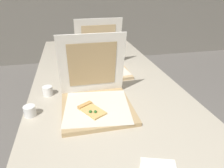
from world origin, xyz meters
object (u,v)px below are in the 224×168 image
object	(u,v)px
cup_white_near_center	(48,91)
pizza_box_middle	(102,64)
cup_white_far	(66,60)
pizza_box_front	(96,98)
cup_white_near_left	(30,111)
table	(104,86)

from	to	relation	value
cup_white_near_center	pizza_box_middle	bearing A→B (deg)	38.55
pizza_box_middle	cup_white_near_center	distance (m)	0.50
cup_white_far	cup_white_near_center	xyz separation A→B (m)	(-0.12, -0.55, 0.00)
pizza_box_front	cup_white_far	distance (m)	0.77
pizza_box_middle	cup_white_far	world-z (taller)	pizza_box_middle
cup_white_near_center	cup_white_near_left	bearing A→B (deg)	-109.74
pizza_box_middle	pizza_box_front	bearing A→B (deg)	-105.79
pizza_box_middle	cup_white_near_left	bearing A→B (deg)	-134.16
cup_white_near_left	cup_white_near_center	bearing A→B (deg)	70.26
pizza_box_front	cup_white_near_center	size ratio (longest dim) A/B	6.42
table	pizza_box_middle	bearing A→B (deg)	83.14
pizza_box_middle	cup_white_near_center	size ratio (longest dim) A/B	6.45
cup_white_near_center	pizza_box_front	bearing A→B (deg)	-36.33
cup_white_near_center	table	bearing A→B (deg)	19.15
table	pizza_box_middle	world-z (taller)	pizza_box_middle
table	pizza_box_front	xyz separation A→B (m)	(-0.10, -0.32, 0.10)
cup_white_near_left	cup_white_far	size ratio (longest dim) A/B	1.00
cup_white_near_left	cup_white_near_center	xyz separation A→B (m)	(0.07, 0.21, 0.00)
table	cup_white_near_center	xyz separation A→B (m)	(-0.37, -0.13, 0.07)
pizza_box_front	cup_white_far	bearing A→B (deg)	101.29
pizza_box_front	pizza_box_middle	xyz separation A→B (m)	(0.12, 0.51, 0.00)
cup_white_far	pizza_box_front	bearing A→B (deg)	-78.85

